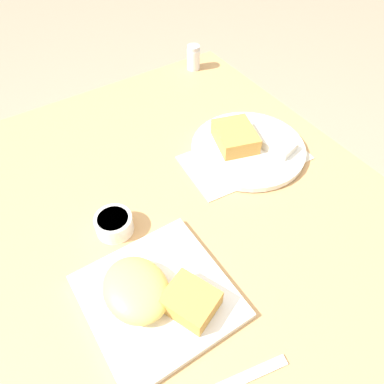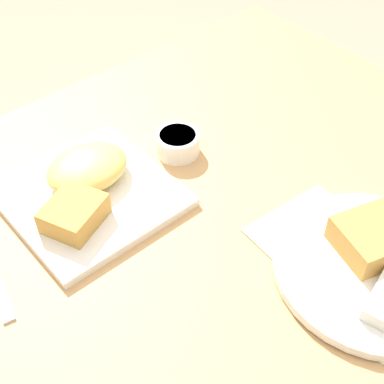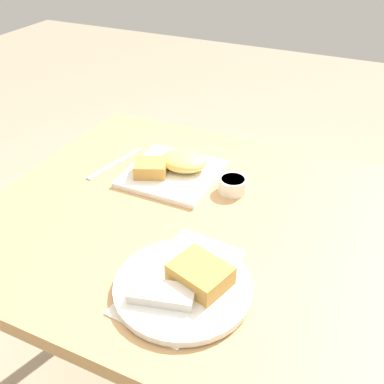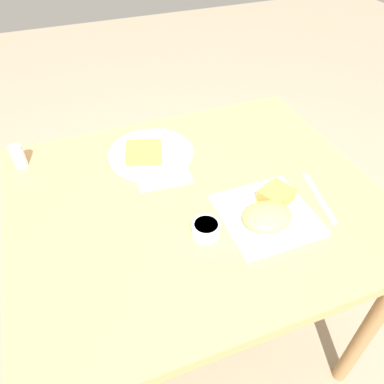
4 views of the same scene
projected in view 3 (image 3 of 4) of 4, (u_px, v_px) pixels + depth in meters
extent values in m
cube|color=tan|center=(200.00, 224.00, 1.07)|extent=(1.03, 0.86, 0.04)
cylinder|color=#9F7649|center=(379.00, 293.00, 1.41)|extent=(0.05, 0.05, 0.74)
cylinder|color=#9F7649|center=(131.00, 219.00, 1.73)|extent=(0.05, 0.05, 0.74)
cube|color=beige|center=(181.00, 281.00, 0.89)|extent=(0.18, 0.30, 0.00)
cube|color=white|center=(173.00, 174.00, 1.22)|extent=(0.24, 0.24, 0.01)
ellipsoid|color=#EAC660|center=(183.00, 161.00, 1.22)|extent=(0.13, 0.11, 0.04)
cube|color=gold|center=(150.00, 168.00, 1.19)|extent=(0.10, 0.10, 0.04)
cylinder|color=white|center=(183.00, 287.00, 0.87)|extent=(0.27, 0.27, 0.01)
cube|color=gold|center=(200.00, 274.00, 0.86)|extent=(0.13, 0.11, 0.04)
cube|color=silver|center=(162.00, 294.00, 0.83)|extent=(0.13, 0.08, 0.02)
cylinder|color=white|center=(233.00, 185.00, 1.15)|extent=(0.07, 0.07, 0.04)
cylinder|color=#D1B775|center=(233.00, 179.00, 1.14)|extent=(0.06, 0.06, 0.00)
cube|color=silver|center=(116.00, 163.00, 1.27)|extent=(0.06, 0.21, 0.00)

